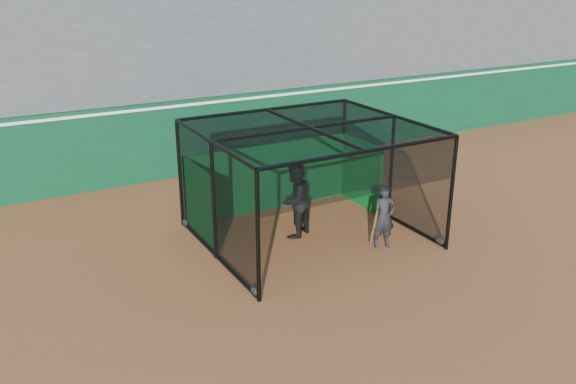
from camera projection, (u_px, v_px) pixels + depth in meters
ground at (324, 282)px, 13.24m from camera, size 120.00×120.00×0.00m
outfield_wall at (185, 136)px, 19.77m from camera, size 50.00×0.50×2.50m
grandstand at (143, 26)px, 21.76m from camera, size 50.00×7.85×8.95m
batting_cage at (309, 184)px, 15.02m from camera, size 5.16×4.63×2.83m
batter at (295, 200)px, 15.20m from camera, size 1.18×1.10×1.94m
on_deck_player at (384, 217)px, 14.64m from camera, size 0.65×0.49×1.58m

